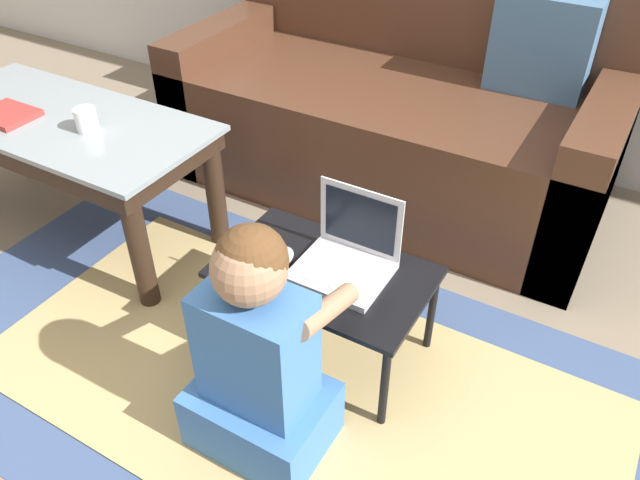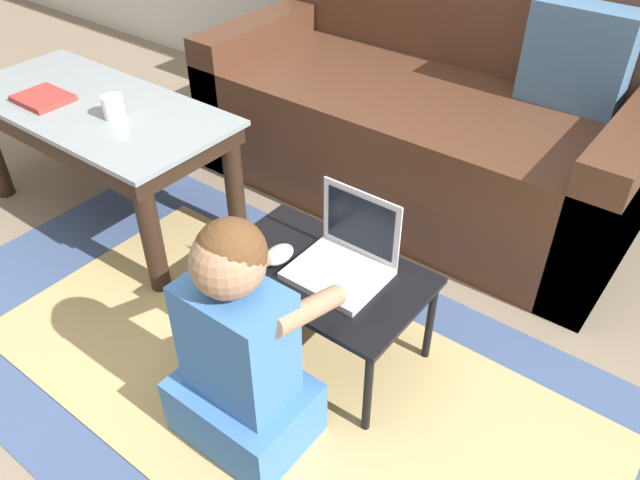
% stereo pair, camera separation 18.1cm
% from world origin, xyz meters
% --- Properties ---
extents(ground_plane, '(16.00, 16.00, 0.00)m').
position_xyz_m(ground_plane, '(0.00, 0.00, 0.00)').
color(ground_plane, '#7F705B').
extents(area_rug, '(2.59, 1.27, 0.01)m').
position_xyz_m(area_rug, '(0.08, 0.01, 0.00)').
color(area_rug, '#3D517A').
rests_on(area_rug, ground_plane).
extents(couch, '(1.76, 0.86, 0.90)m').
position_xyz_m(couch, '(-0.15, 1.23, 0.32)').
color(couch, '#4C2D1E').
rests_on(couch, ground_plane).
extents(coffee_table, '(1.11, 0.51, 0.49)m').
position_xyz_m(coffee_table, '(-1.03, 0.27, 0.41)').
color(coffee_table, gray).
rests_on(coffee_table, ground_plane).
extents(laptop_desk, '(0.61, 0.38, 0.32)m').
position_xyz_m(laptop_desk, '(0.08, 0.19, 0.29)').
color(laptop_desk, black).
rests_on(laptop_desk, ground_plane).
extents(laptop, '(0.26, 0.22, 0.23)m').
position_xyz_m(laptop, '(0.14, 0.22, 0.36)').
color(laptop, silver).
rests_on(laptop, laptop_desk).
extents(computer_mouse, '(0.07, 0.11, 0.04)m').
position_xyz_m(computer_mouse, '(-0.04, 0.15, 0.34)').
color(computer_mouse, '#B2B7C1').
rests_on(computer_mouse, laptop_desk).
extents(person_seated, '(0.36, 0.39, 0.71)m').
position_xyz_m(person_seated, '(0.11, -0.17, 0.31)').
color(person_seated, '#3D70B2').
rests_on(person_seated, ground_plane).
extents(cup_on_table, '(0.07, 0.07, 0.08)m').
position_xyz_m(cup_on_table, '(-0.87, 0.25, 0.53)').
color(cup_on_table, white).
rests_on(cup_on_table, coffee_table).
extents(book_on_table, '(0.20, 0.16, 0.02)m').
position_xyz_m(book_on_table, '(-1.19, 0.18, 0.50)').
color(book_on_table, '#99332D').
rests_on(book_on_table, coffee_table).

